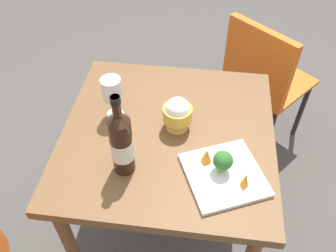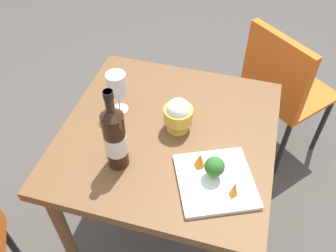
{
  "view_description": "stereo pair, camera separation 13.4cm",
  "coord_description": "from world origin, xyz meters",
  "px_view_note": "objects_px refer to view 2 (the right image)",
  "views": [
    {
      "loc": [
        -0.12,
        0.92,
        1.76
      ],
      "look_at": [
        0.0,
        0.0,
        0.78
      ],
      "focal_mm": 38.16,
      "sensor_mm": 36.0,
      "label": 1
    },
    {
      "loc": [
        -0.25,
        0.89,
        1.76
      ],
      "look_at": [
        0.0,
        0.0,
        0.78
      ],
      "focal_mm": 38.16,
      "sensor_mm": 36.0,
      "label": 2
    }
  ],
  "objects_px": {
    "wine_glass": "(117,85)",
    "carrot_garnish_left": "(234,188)",
    "rice_bowl": "(178,114)",
    "chair_by_wall": "(281,85)",
    "broccoli_floret": "(215,167)",
    "serving_plate": "(215,181)",
    "wine_bottle": "(115,138)",
    "carrot_garnish_right": "(200,160)"
  },
  "relations": [
    {
      "from": "wine_glass",
      "to": "rice_bowl",
      "type": "distance_m",
      "value": 0.26
    },
    {
      "from": "chair_by_wall",
      "to": "wine_glass",
      "type": "bearing_deg",
      "value": -96.08
    },
    {
      "from": "wine_bottle",
      "to": "broccoli_floret",
      "type": "xyz_separation_m",
      "value": [
        -0.33,
        -0.02,
        -0.06
      ]
    },
    {
      "from": "carrot_garnish_left",
      "to": "broccoli_floret",
      "type": "bearing_deg",
      "value": -35.18
    },
    {
      "from": "broccoli_floret",
      "to": "carrot_garnish_left",
      "type": "relative_size",
      "value": 1.36
    },
    {
      "from": "chair_by_wall",
      "to": "serving_plate",
      "type": "distance_m",
      "value": 0.92
    },
    {
      "from": "rice_bowl",
      "to": "serving_plate",
      "type": "distance_m",
      "value": 0.29
    },
    {
      "from": "wine_glass",
      "to": "rice_bowl",
      "type": "bearing_deg",
      "value": 171.67
    },
    {
      "from": "rice_bowl",
      "to": "carrot_garnish_left",
      "type": "height_order",
      "value": "rice_bowl"
    },
    {
      "from": "wine_bottle",
      "to": "carrot_garnish_left",
      "type": "bearing_deg",
      "value": 175.39
    },
    {
      "from": "serving_plate",
      "to": "wine_glass",
      "type": "bearing_deg",
      "value": -29.46
    },
    {
      "from": "chair_by_wall",
      "to": "carrot_garnish_right",
      "type": "distance_m",
      "value": 0.91
    },
    {
      "from": "wine_bottle",
      "to": "rice_bowl",
      "type": "xyz_separation_m",
      "value": [
        -0.16,
        -0.22,
        -0.06
      ]
    },
    {
      "from": "serving_plate",
      "to": "wine_bottle",
      "type": "bearing_deg",
      "value": 1.18
    },
    {
      "from": "wine_bottle",
      "to": "broccoli_floret",
      "type": "bearing_deg",
      "value": -176.51
    },
    {
      "from": "wine_glass",
      "to": "carrot_garnish_left",
      "type": "height_order",
      "value": "wine_glass"
    },
    {
      "from": "wine_bottle",
      "to": "broccoli_floret",
      "type": "relative_size",
      "value": 3.85
    },
    {
      "from": "wine_glass",
      "to": "carrot_garnish_left",
      "type": "xyz_separation_m",
      "value": [
        -0.5,
        0.29,
        -0.08
      ]
    },
    {
      "from": "carrot_garnish_left",
      "to": "serving_plate",
      "type": "bearing_deg",
      "value": -31.61
    },
    {
      "from": "wine_bottle",
      "to": "carrot_garnish_right",
      "type": "xyz_separation_m",
      "value": [
        -0.28,
        -0.05,
        -0.08
      ]
    },
    {
      "from": "rice_bowl",
      "to": "broccoli_floret",
      "type": "bearing_deg",
      "value": 131.47
    },
    {
      "from": "carrot_garnish_left",
      "to": "wine_glass",
      "type": "bearing_deg",
      "value": -29.74
    },
    {
      "from": "chair_by_wall",
      "to": "broccoli_floret",
      "type": "bearing_deg",
      "value": -64.51
    },
    {
      "from": "rice_bowl",
      "to": "serving_plate",
      "type": "xyz_separation_m",
      "value": [
        -0.18,
        0.21,
        -0.07
      ]
    },
    {
      "from": "chair_by_wall",
      "to": "serving_plate",
      "type": "xyz_separation_m",
      "value": [
        0.22,
        0.87,
        0.23
      ]
    },
    {
      "from": "serving_plate",
      "to": "broccoli_floret",
      "type": "height_order",
      "value": "broccoli_floret"
    },
    {
      "from": "serving_plate",
      "to": "broccoli_floret",
      "type": "xyz_separation_m",
      "value": [
        0.01,
        -0.01,
        0.06
      ]
    },
    {
      "from": "rice_bowl",
      "to": "carrot_garnish_left",
      "type": "bearing_deg",
      "value": 134.94
    },
    {
      "from": "serving_plate",
      "to": "carrot_garnish_left",
      "type": "xyz_separation_m",
      "value": [
        -0.07,
        0.04,
        0.04
      ]
    },
    {
      "from": "serving_plate",
      "to": "carrot_garnish_left",
      "type": "height_order",
      "value": "carrot_garnish_left"
    },
    {
      "from": "chair_by_wall",
      "to": "rice_bowl",
      "type": "distance_m",
      "value": 0.83
    },
    {
      "from": "rice_bowl",
      "to": "carrot_garnish_left",
      "type": "distance_m",
      "value": 0.35
    },
    {
      "from": "rice_bowl",
      "to": "carrot_garnish_right",
      "type": "relative_size",
      "value": 2.38
    },
    {
      "from": "rice_bowl",
      "to": "carrot_garnish_right",
      "type": "height_order",
      "value": "rice_bowl"
    },
    {
      "from": "wine_bottle",
      "to": "rice_bowl",
      "type": "relative_size",
      "value": 2.33
    },
    {
      "from": "rice_bowl",
      "to": "serving_plate",
      "type": "bearing_deg",
      "value": 131.29
    },
    {
      "from": "wine_glass",
      "to": "carrot_garnish_right",
      "type": "distance_m",
      "value": 0.43
    },
    {
      "from": "chair_by_wall",
      "to": "carrot_garnish_right",
      "type": "relative_size",
      "value": 14.29
    },
    {
      "from": "broccoli_floret",
      "to": "wine_bottle",
      "type": "bearing_deg",
      "value": 3.49
    },
    {
      "from": "chair_by_wall",
      "to": "broccoli_floret",
      "type": "relative_size",
      "value": 9.91
    },
    {
      "from": "chair_by_wall",
      "to": "rice_bowl",
      "type": "relative_size",
      "value": 6.0
    },
    {
      "from": "wine_bottle",
      "to": "carrot_garnish_left",
      "type": "height_order",
      "value": "wine_bottle"
    }
  ]
}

